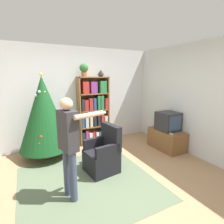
% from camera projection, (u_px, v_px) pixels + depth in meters
% --- Properties ---
extents(ground_plane, '(14.00, 14.00, 0.00)m').
position_uv_depth(ground_plane, '(105.00, 184.00, 3.03)').
color(ground_plane, '#9E7A56').
extents(wall_back, '(8.00, 0.10, 2.60)m').
position_uv_depth(wall_back, '(71.00, 97.00, 4.66)').
color(wall_back, silver).
rests_on(wall_back, ground_plane).
extents(wall_right, '(0.10, 8.00, 2.60)m').
position_uv_depth(wall_right, '(203.00, 101.00, 3.83)').
color(wall_right, silver).
rests_on(wall_right, ground_plane).
extents(area_rug, '(2.25, 2.19, 0.01)m').
position_uv_depth(area_rug, '(88.00, 182.00, 3.08)').
color(area_rug, '#56664C').
rests_on(area_rug, ground_plane).
extents(bookshelf, '(0.84, 0.31, 1.83)m').
position_uv_depth(bookshelf, '(94.00, 112.00, 4.79)').
color(bookshelf, brown).
rests_on(bookshelf, ground_plane).
extents(tv_stand, '(0.52, 0.92, 0.50)m').
position_uv_depth(tv_stand, '(167.00, 139.00, 4.49)').
color(tv_stand, brown).
rests_on(tv_stand, ground_plane).
extents(television, '(0.47, 0.49, 0.47)m').
position_uv_depth(television, '(168.00, 121.00, 4.39)').
color(television, '#28282D').
rests_on(television, tv_stand).
extents(game_remote, '(0.04, 0.12, 0.02)m').
position_uv_depth(game_remote, '(171.00, 134.00, 4.12)').
color(game_remote, white).
rests_on(game_remote, tv_stand).
extents(christmas_tree, '(1.14, 1.14, 1.92)m').
position_uv_depth(christmas_tree, '(44.00, 113.00, 3.89)').
color(christmas_tree, '#4C3323').
rests_on(christmas_tree, ground_plane).
extents(armchair, '(0.64, 0.63, 0.92)m').
position_uv_depth(armchair, '(103.00, 155.00, 3.41)').
color(armchair, black).
rests_on(armchair, ground_plane).
extents(standing_person, '(0.70, 0.45, 1.55)m').
position_uv_depth(standing_person, '(69.00, 141.00, 2.53)').
color(standing_person, '#38425B').
rests_on(standing_person, ground_plane).
extents(potted_plant, '(0.22, 0.22, 0.33)m').
position_uv_depth(potted_plant, '(84.00, 69.00, 4.46)').
color(potted_plant, '#935B38').
rests_on(potted_plant, bookshelf).
extents(table_lamp, '(0.20, 0.20, 0.18)m').
position_uv_depth(table_lamp, '(101.00, 73.00, 4.69)').
color(table_lamp, '#473828').
rests_on(table_lamp, bookshelf).
extents(book_pile_near_tree, '(0.18, 0.13, 0.05)m').
position_uv_depth(book_pile_near_tree, '(69.00, 159.00, 3.90)').
color(book_pile_near_tree, '#843889').
rests_on(book_pile_near_tree, ground_plane).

